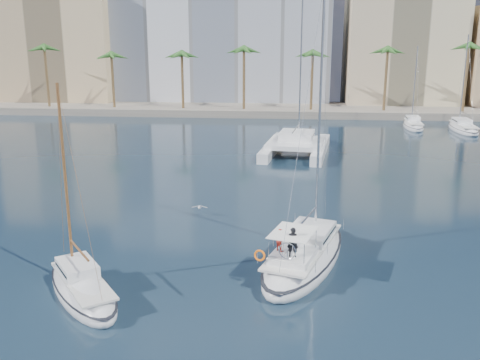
# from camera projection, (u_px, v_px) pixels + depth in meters

# --- Properties ---
(ground) EXTENTS (160.00, 160.00, 0.00)m
(ground) POSITION_uv_depth(u_px,v_px,m) (259.00, 240.00, 35.03)
(ground) COLOR black
(ground) RESTS_ON ground
(quay) EXTENTS (120.00, 14.00, 1.20)m
(quay) POSITION_uv_depth(u_px,v_px,m) (279.00, 110.00, 93.55)
(quay) COLOR gray
(quay) RESTS_ON ground
(building_modern) EXTENTS (42.00, 16.00, 28.00)m
(building_modern) POSITION_uv_depth(u_px,v_px,m) (219.00, 31.00, 102.68)
(building_modern) COLOR silver
(building_modern) RESTS_ON ground
(building_tan_left) EXTENTS (22.00, 14.00, 22.00)m
(building_tan_left) POSITION_uv_depth(u_px,v_px,m) (61.00, 47.00, 102.25)
(building_tan_left) COLOR tan
(building_tan_left) RESTS_ON ground
(building_beige) EXTENTS (20.00, 14.00, 20.00)m
(building_beige) POSITION_uv_depth(u_px,v_px,m) (401.00, 53.00, 97.83)
(building_beige) COLOR #CABA91
(building_beige) RESTS_ON ground
(palm_left) EXTENTS (3.60, 3.60, 12.30)m
(palm_left) POSITION_uv_depth(u_px,v_px,m) (78.00, 53.00, 90.19)
(palm_left) COLOR brown
(palm_left) RESTS_ON ground
(palm_centre) EXTENTS (3.60, 3.60, 12.30)m
(palm_centre) POSITION_uv_depth(u_px,v_px,m) (279.00, 54.00, 87.19)
(palm_centre) COLOR brown
(palm_centre) RESTS_ON ground
(main_sloop) EXTENTS (6.78, 11.89, 16.82)m
(main_sloop) POSITION_uv_depth(u_px,v_px,m) (304.00, 256.00, 31.27)
(main_sloop) COLOR silver
(main_sloop) RESTS_ON ground
(small_sloop) EXTENTS (6.78, 7.83, 11.39)m
(small_sloop) POSITION_uv_depth(u_px,v_px,m) (82.00, 288.00, 27.41)
(small_sloop) COLOR silver
(small_sloop) RESTS_ON ground
(catamaran) EXTENTS (8.42, 14.23, 19.46)m
(catamaran) POSITION_uv_depth(u_px,v_px,m) (296.00, 143.00, 61.02)
(catamaran) COLOR silver
(catamaran) RESTS_ON ground
(seagull) EXTENTS (1.17, 0.50, 0.22)m
(seagull) POSITION_uv_depth(u_px,v_px,m) (200.00, 207.00, 39.48)
(seagull) COLOR silver
(seagull) RESTS_ON ground
(moored_yacht_a) EXTENTS (3.37, 9.52, 11.90)m
(moored_yacht_a) POSITION_uv_depth(u_px,v_px,m) (413.00, 128.00, 78.47)
(moored_yacht_a) COLOR silver
(moored_yacht_a) RESTS_ON ground
(moored_yacht_b) EXTENTS (3.32, 10.83, 13.72)m
(moored_yacht_b) POSITION_uv_depth(u_px,v_px,m) (463.00, 131.00, 75.97)
(moored_yacht_b) COLOR silver
(moored_yacht_b) RESTS_ON ground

